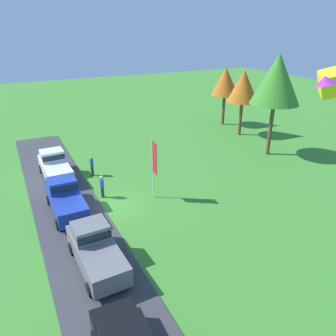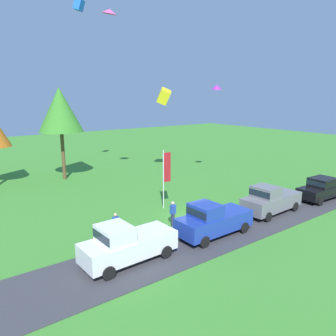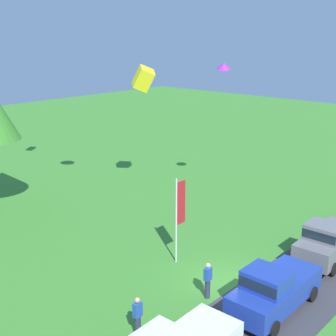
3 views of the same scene
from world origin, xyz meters
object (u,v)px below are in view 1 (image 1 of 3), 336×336
Objects in this scene: car_pickup_far_end at (95,248)px; flag_banner at (154,162)px; person_watching_sky at (102,186)px; tree_center_back at (225,82)px; car_pickup_by_flagpole at (55,165)px; kite_delta_high_left at (325,80)px; car_pickup_mid_row at (65,197)px; person_beside_suv at (92,166)px; tree_far_left at (277,79)px; tree_right_of_center at (243,86)px; kite_box_topmost at (329,83)px.

car_pickup_far_end is 7.91m from flag_banner.
person_watching_sky is 0.25× the size of tree_center_back.
car_pickup_by_flagpole is 20.51m from kite_delta_high_left.
car_pickup_mid_row reaches higher than person_beside_suv.
car_pickup_mid_row is 20.57m from tree_far_left.
tree_right_of_center is at bearing 149.58° from kite_delta_high_left.
car_pickup_far_end is 7.46m from person_watching_sky.
car_pickup_mid_row is (5.88, -0.27, 0.00)m from car_pickup_by_flagpole.
flag_banner is 4.95× the size of kite_delta_high_left.
kite_box_topmost is (6.02, 8.49, 5.56)m from flag_banner.
tree_center_back is (-11.78, 19.02, 4.40)m from person_watching_sky.
car_pickup_mid_row is 2.93× the size of person_beside_suv.
car_pickup_by_flagpole is 1.00× the size of car_pickup_far_end.
car_pickup_mid_row is at bearing -31.63° from person_beside_suv.
car_pickup_by_flagpole is 5.88m from car_pickup_mid_row.
person_beside_suv is 6.90m from flag_banner.
car_pickup_far_end is 13.39m from kite_delta_high_left.
kite_box_topmost is (19.67, -7.24, 3.16)m from tree_center_back.
tree_far_left is 10.19× the size of kite_delta_high_left.
car_pickup_far_end is 15.99m from kite_box_topmost.
kite_delta_high_left reaches higher than flag_banner.
car_pickup_by_flagpole is 1.11× the size of flag_banner.
car_pickup_by_flagpole is at bearing -108.18° from person_beside_suv.
person_watching_sky is at bearing 161.13° from car_pickup_far_end.
car_pickup_far_end is 2.96× the size of person_beside_suv.
car_pickup_mid_row is 3.51× the size of kite_box_topmost.
tree_far_left is at bearing 103.08° from flag_banner.
person_beside_suv is 0.38× the size of flag_banner.
tree_right_of_center is (-14.49, 20.63, 4.33)m from car_pickup_far_end.
person_watching_sky is 15.75m from kite_delta_high_left.
tree_center_back reaches higher than flag_banner.
kite_delta_high_left is (18.48, -10.85, 3.90)m from tree_right_of_center.
car_pickup_by_flagpole is 5.51× the size of kite_delta_high_left.
person_beside_suv is 1.20× the size of kite_box_topmost.
car_pickup_by_flagpole is at bearing -139.80° from flag_banner.
tree_right_of_center is at bearing 121.91° from flag_banner.
tree_center_back is 1.54× the size of flag_banner.
kite_box_topmost is at bearing 125.65° from kite_delta_high_left.
flag_banner is at bearing -76.92° from tree_far_left.
tree_center_back is (-12.71, 21.75, 4.17)m from car_pickup_mid_row.
car_pickup_far_end is at bearing -47.70° from flag_banner.
flag_banner is 11.95m from kite_delta_high_left.
kite_delta_high_left reaches higher than person_beside_suv.
kite_delta_high_left is (10.12, 10.10, 8.23)m from car_pickup_mid_row.
car_pickup_far_end is 0.73× the size of tree_center_back.
car_pickup_by_flagpole is 9.09m from flag_banner.
kite_delta_high_left reaches higher than tree_center_back.
car_pickup_mid_row is 2.90m from person_watching_sky.
person_beside_suv is at bearing 175.45° from person_watching_sky.
car_pickup_far_end is at bearing -66.57° from tree_far_left.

